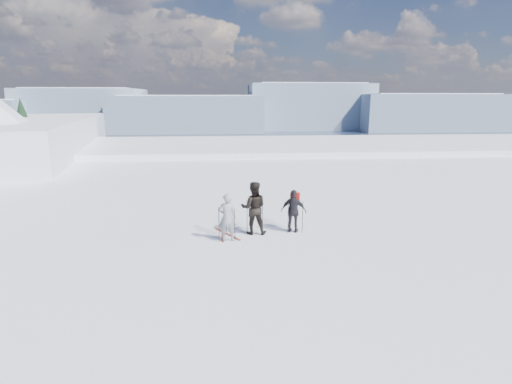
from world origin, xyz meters
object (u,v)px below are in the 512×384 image
skier_grey (227,217)px  skier_dark (254,208)px  skier_pack (294,211)px  skis_loose (225,234)px

skier_grey → skier_dark: (0.97, 0.71, 0.13)m
skier_dark → skier_pack: (1.49, 0.04, -0.17)m
skier_grey → skier_dark: skier_dark is taller
skis_loose → skier_dark: bearing=1.4°
skier_pack → skis_loose: 2.67m
skier_dark → skier_pack: bearing=-173.6°
skier_grey → skis_loose: 1.08m
skier_grey → skis_loose: bearing=-84.4°
skier_pack → skier_grey: bearing=36.9°
skier_pack → skis_loose: skier_pack is taller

